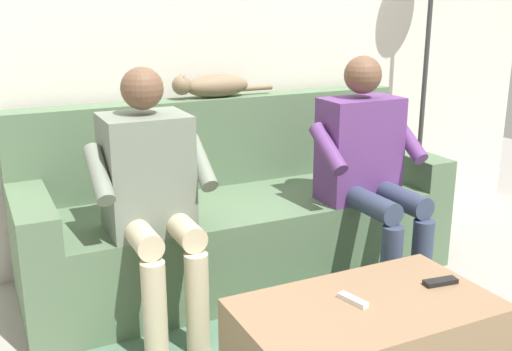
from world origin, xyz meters
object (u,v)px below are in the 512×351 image
at_px(remote_white, 353,300).
at_px(couch, 235,217).
at_px(cat_on_backrest, 213,86).
at_px(coffee_table, 364,349).
at_px(person_right_seated, 151,187).
at_px(person_left_seated, 368,162).
at_px(remote_black, 440,282).

bearing_deg(remote_white, couch, 163.68).
bearing_deg(cat_on_backrest, remote_white, 88.77).
relative_size(coffee_table, cat_on_backrest, 1.62).
height_order(person_right_seated, cat_on_backrest, person_right_seated).
bearing_deg(remote_white, person_left_seated, 127.40).
xyz_separation_m(coffee_table, person_right_seated, (0.54, -0.83, 0.47)).
height_order(couch, cat_on_backrest, cat_on_backrest).
relative_size(couch, cat_on_backrest, 3.80).
relative_size(cat_on_backrest, remote_black, 4.30).
distance_m(remote_white, remote_black, 0.39).
bearing_deg(person_right_seated, person_left_seated, 176.95).
bearing_deg(remote_white, person_right_seated, -162.05).
bearing_deg(coffee_table, person_right_seated, -56.64).
distance_m(person_right_seated, remote_black, 1.24).
height_order(person_left_seated, cat_on_backrest, person_left_seated).
height_order(coffee_table, person_right_seated, person_right_seated).
distance_m(couch, remote_black, 1.22).
bearing_deg(remote_black, cat_on_backrest, 111.39).
relative_size(person_left_seated, cat_on_backrest, 2.01).
xyz_separation_m(person_right_seated, remote_black, (-0.89, 0.82, -0.27)).
distance_m(coffee_table, remote_black, 0.40).
height_order(couch, coffee_table, couch).
bearing_deg(remote_white, remote_black, 72.33).
bearing_deg(person_right_seated, remote_white, 122.20).
bearing_deg(couch, person_left_seated, 143.14).
bearing_deg(remote_black, coffee_table, -171.88).
height_order(person_right_seated, remote_black, person_right_seated).
relative_size(person_right_seated, remote_white, 9.35).
height_order(couch, remote_black, couch).
xyz_separation_m(person_right_seated, cat_on_backrest, (-0.53, -0.60, 0.33)).
distance_m(couch, person_right_seated, 0.73).
height_order(person_left_seated, remote_white, person_left_seated).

